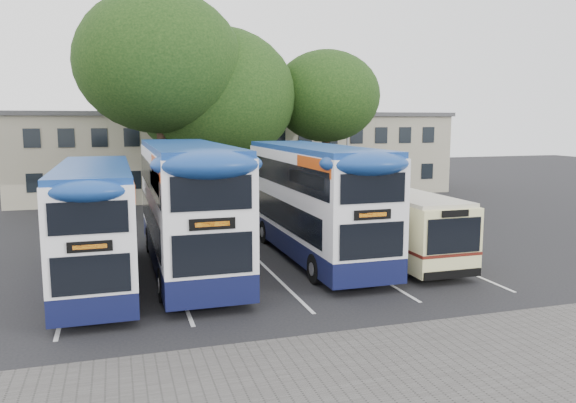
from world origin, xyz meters
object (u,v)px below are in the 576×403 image
(tree_mid, at_px, (216,96))
(bus_dd_right, at_px, (313,196))
(tree_left, at_px, (159,62))
(tree_right, at_px, (326,97))
(lamp_post, at_px, (348,128))
(bus_single, at_px, (389,218))
(bus_dd_left, at_px, (96,219))
(bus_dd_mid, at_px, (187,201))

(tree_mid, height_order, bus_dd_right, tree_mid)
(tree_left, height_order, tree_right, tree_left)
(lamp_post, distance_m, bus_single, 15.55)
(tree_left, distance_m, bus_single, 15.52)
(tree_mid, bearing_deg, bus_dd_right, -81.98)
(tree_left, xyz_separation_m, bus_dd_left, (-3.20, -11.81, -6.43))
(bus_dd_right, bearing_deg, tree_right, 66.87)
(tree_left, bearing_deg, bus_dd_mid, -89.94)
(tree_left, relative_size, bus_single, 1.35)
(bus_single, bearing_deg, bus_dd_left, -175.97)
(tree_left, bearing_deg, bus_dd_right, -63.68)
(tree_left, xyz_separation_m, tree_right, (10.40, 1.91, -1.61))
(bus_dd_left, bearing_deg, bus_dd_right, 9.60)
(lamp_post, bearing_deg, bus_dd_mid, -131.41)
(tree_left, height_order, bus_single, tree_left)
(bus_dd_mid, relative_size, bus_dd_right, 1.03)
(tree_left, bearing_deg, tree_right, 10.39)
(tree_left, relative_size, bus_dd_mid, 1.10)
(bus_dd_mid, bearing_deg, bus_dd_right, 4.13)
(lamp_post, height_order, bus_dd_left, lamp_post)
(bus_dd_left, bearing_deg, bus_dd_mid, 17.96)
(lamp_post, distance_m, tree_mid, 9.53)
(lamp_post, bearing_deg, bus_dd_right, -118.21)
(lamp_post, bearing_deg, tree_right, -143.98)
(tree_mid, relative_size, bus_dd_right, 1.01)
(lamp_post, distance_m, bus_dd_right, 15.99)
(lamp_post, relative_size, tree_mid, 0.82)
(tree_mid, distance_m, bus_dd_left, 16.03)
(tree_right, bearing_deg, bus_dd_right, -113.13)
(tree_right, bearing_deg, bus_dd_left, -134.76)
(bus_dd_right, relative_size, bus_single, 1.19)
(bus_dd_left, height_order, bus_dd_right, bus_dd_right)
(tree_left, distance_m, bus_dd_right, 13.14)
(lamp_post, relative_size, bus_dd_left, 0.92)
(tree_right, relative_size, bus_single, 1.08)
(lamp_post, xyz_separation_m, tree_left, (-12.61, -3.51, 3.61))
(bus_dd_mid, height_order, bus_single, bus_dd_mid)
(tree_right, bearing_deg, tree_left, -169.61)
(tree_left, distance_m, bus_dd_left, 13.83)
(tree_mid, xyz_separation_m, tree_right, (7.00, -0.08, 0.06))
(tree_right, xyz_separation_m, bus_dd_mid, (-10.39, -12.68, -4.48))
(tree_left, xyz_separation_m, bus_dd_right, (5.15, -10.40, -6.16))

